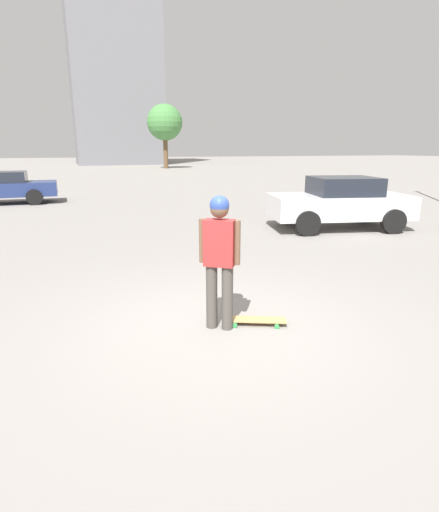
% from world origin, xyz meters
% --- Properties ---
extents(ground_plane, '(220.00, 220.00, 0.00)m').
position_xyz_m(ground_plane, '(0.00, 0.00, 0.00)').
color(ground_plane, gray).
extents(person, '(0.38, 0.45, 1.76)m').
position_xyz_m(person, '(0.00, 0.00, 1.04)').
color(person, '#4C4742').
rests_on(person, ground_plane).
extents(skateboard, '(0.53, 0.84, 0.08)m').
position_xyz_m(skateboard, '(-0.08, -0.50, 0.06)').
color(skateboard, tan).
rests_on(skateboard, ground_plane).
extents(car_parked_near, '(2.68, 4.32, 1.52)m').
position_xyz_m(car_parked_near, '(5.14, -5.75, 0.79)').
color(car_parked_near, silver).
rests_on(car_parked_near, ground_plane).
extents(building_block_distant, '(12.86, 12.58, 37.99)m').
position_xyz_m(building_block_distant, '(61.39, -6.45, 19.00)').
color(building_block_distant, slate).
rests_on(building_block_distant, ground_plane).
extents(tree_distant, '(4.16, 4.16, 7.38)m').
position_xyz_m(tree_distant, '(43.78, -9.75, 5.25)').
color(tree_distant, brown).
rests_on(tree_distant, ground_plane).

